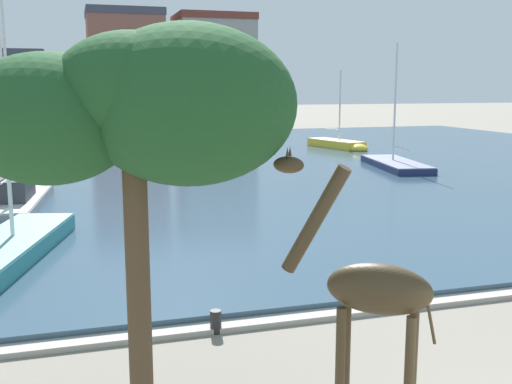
{
  "coord_description": "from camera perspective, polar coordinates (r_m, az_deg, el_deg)",
  "views": [
    {
      "loc": [
        -5.72,
        -5.5,
        5.21
      ],
      "look_at": [
        -0.78,
        10.94,
        2.2
      ],
      "focal_mm": 42.95,
      "sensor_mm": 36.0,
      "label": 1
    }
  ],
  "objects": [
    {
      "name": "sailboat_grey",
      "position": [
        27.46,
        -21.54,
        -0.59
      ],
      "size": [
        3.05,
        8.28,
        9.23
      ],
      "color": "#939399",
      "rests_on": "ground"
    },
    {
      "name": "townhouse_wide_warehouse",
      "position": [
        71.21,
        -11.99,
        10.95
      ],
      "size": [
        8.33,
        6.77,
        13.43
      ],
      "color": "#8E5142",
      "rests_on": "ground"
    },
    {
      "name": "shade_tree",
      "position": [
        9.35,
        -10.62,
        7.7
      ],
      "size": [
        4.96,
        3.27,
        6.14
      ],
      "color": "brown",
      "rests_on": "ground"
    },
    {
      "name": "harbor_water",
      "position": [
        40.12,
        -8.4,
        2.55
      ],
      "size": [
        76.13,
        53.89,
        0.25
      ],
      "primitive_type": "cube",
      "color": "#334C60",
      "rests_on": "ground"
    },
    {
      "name": "sailboat_teal",
      "position": [
        19.8,
        -21.43,
        -4.75
      ],
      "size": [
        4.06,
        9.01,
        7.04
      ],
      "color": "teal",
      "rests_on": "ground"
    },
    {
      "name": "sailboat_white",
      "position": [
        60.25,
        -0.77,
        5.42
      ],
      "size": [
        3.18,
        9.07,
        9.05
      ],
      "color": "white",
      "rests_on": "ground"
    },
    {
      "name": "mooring_bollard",
      "position": [
        13.31,
        -3.77,
        -11.96
      ],
      "size": [
        0.24,
        0.24,
        0.5
      ],
      "primitive_type": "cylinder",
      "color": "#232326",
      "rests_on": "ground"
    },
    {
      "name": "townhouse_narrow_midrow",
      "position": [
        71.26,
        -21.26,
        8.65
      ],
      "size": [
        5.88,
        7.65,
        8.85
      ],
      "color": "beige",
      "rests_on": "ground"
    },
    {
      "name": "sailboat_navy",
      "position": [
        38.82,
        12.52,
        2.52
      ],
      "size": [
        3.47,
        8.33,
        7.71
      ],
      "color": "navy",
      "rests_on": "ground"
    },
    {
      "name": "quay_edge_coping",
      "position": [
        14.42,
        8.0,
        -11.08
      ],
      "size": [
        76.13,
        0.5,
        0.12
      ],
      "primitive_type": "cube",
      "color": "#ADA89E",
      "rests_on": "ground"
    },
    {
      "name": "sailboat_yellow",
      "position": [
        49.21,
        7.85,
        4.3
      ],
      "size": [
        3.18,
        6.4,
        6.35
      ],
      "color": "gold",
      "rests_on": "ground"
    },
    {
      "name": "giraffe_statue",
      "position": [
        9.22,
        10.55,
        -9.26
      ],
      "size": [
        2.16,
        1.79,
        4.31
      ],
      "color": "#42331E",
      "rests_on": "ground"
    },
    {
      "name": "townhouse_tall_gabled",
      "position": [
        74.04,
        -3.96,
        11.04
      ],
      "size": [
        8.8,
        7.9,
        13.32
      ],
      "color": "gray",
      "rests_on": "ground"
    }
  ]
}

